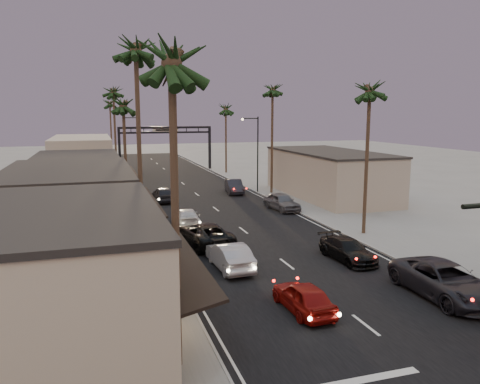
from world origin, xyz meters
TOP-DOWN VIEW (x-y plane):
  - ground at (0.00, 40.00)m, footprint 200.00×200.00m
  - road at (0.00, 45.00)m, footprint 14.00×120.00m
  - sidewalk_left at (-9.50, 52.00)m, footprint 5.00×92.00m
  - sidewalk_right at (9.50, 52.00)m, footprint 5.00×92.00m
  - storefront_near at (-13.00, 12.00)m, footprint 8.00×12.00m
  - storefront_mid at (-13.00, 26.00)m, footprint 8.00×14.00m
  - storefront_far at (-13.00, 42.00)m, footprint 8.00×16.00m
  - storefront_dist at (-13.00, 65.00)m, footprint 8.00×20.00m
  - building_right at (14.00, 40.00)m, footprint 8.00×18.00m
  - arch at (0.00, 70.00)m, footprint 15.20×0.40m
  - streetlight_right at (6.92, 45.00)m, footprint 2.13×0.30m
  - streetlight_left at (-6.92, 58.00)m, footprint 2.13×0.30m
  - palm_la at (-8.60, 9.00)m, footprint 3.20×3.20m
  - palm_lb at (-8.60, 22.00)m, footprint 3.20×3.20m
  - palm_lc at (-8.60, 36.00)m, footprint 3.20×3.20m
  - palm_ld at (-8.60, 55.00)m, footprint 3.20×3.20m
  - palm_ra at (8.60, 24.00)m, footprint 3.20×3.20m
  - palm_rb at (8.60, 44.00)m, footprint 3.20×3.20m
  - palm_rc at (8.60, 64.00)m, footprint 3.20×3.20m
  - palm_far at (-8.30, 78.00)m, footprint 3.20×3.20m
  - oncoming_red at (-2.03, 12.21)m, footprint 1.91×4.34m
  - oncoming_pickup at (-3.96, 24.75)m, footprint 3.57×6.32m
  - oncoming_silver at (-3.67, 19.25)m, footprint 1.94×4.97m
  - oncoming_white at (-4.02, 31.26)m, footprint 2.32×4.91m
  - oncoming_dgrey at (-4.43, 42.45)m, footprint 2.12×4.81m
  - curbside_near at (5.65, 11.64)m, footprint 3.04×6.45m
  - curbside_black at (4.03, 18.57)m, footprint 2.29×4.99m
  - curbside_grey at (6.06, 34.62)m, footprint 2.56×5.13m
  - curbside_far at (4.40, 45.44)m, footprint 2.37×5.13m

SIDE VIEW (x-z plane):
  - ground at x=0.00m, z-range 0.00..0.00m
  - road at x=0.00m, z-range -0.01..0.01m
  - sidewalk_left at x=-9.50m, z-range 0.00..0.12m
  - sidewalk_right at x=9.50m, z-range 0.00..0.12m
  - oncoming_white at x=-4.02m, z-range 0.00..1.38m
  - curbside_black at x=4.03m, z-range 0.00..1.42m
  - oncoming_red at x=-2.03m, z-range 0.00..1.45m
  - oncoming_dgrey at x=-4.43m, z-range 0.00..1.61m
  - oncoming_silver at x=-3.67m, z-range 0.00..1.61m
  - curbside_far at x=4.40m, z-range 0.00..1.63m
  - oncoming_pickup at x=-3.96m, z-range 0.00..1.67m
  - curbside_grey at x=6.06m, z-range 0.00..1.68m
  - curbside_near at x=5.65m, z-range 0.00..1.78m
  - storefront_far at x=-13.00m, z-range 0.00..5.00m
  - building_right at x=14.00m, z-range 0.00..5.00m
  - storefront_near at x=-13.00m, z-range 0.00..5.50m
  - storefront_mid at x=-13.00m, z-range 0.00..5.50m
  - storefront_dist at x=-13.00m, z-range 0.00..6.00m
  - streetlight_right at x=6.92m, z-range 0.83..9.83m
  - streetlight_left at x=-6.92m, z-range 0.83..9.83m
  - arch at x=0.00m, z-range 1.90..9.17m
  - palm_lc at x=-8.60m, z-range 4.37..16.57m
  - palm_rc at x=8.60m, z-range 4.37..16.57m
  - palm_la at x=-8.60m, z-range 4.84..18.04m
  - palm_ra at x=8.60m, z-range 4.84..18.04m
  - palm_far at x=-8.30m, z-range 4.84..18.04m
  - palm_ld at x=-8.60m, z-range 5.32..19.52m
  - palm_rb at x=8.60m, z-range 5.32..19.52m
  - palm_lb at x=-8.60m, z-range 5.79..20.99m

